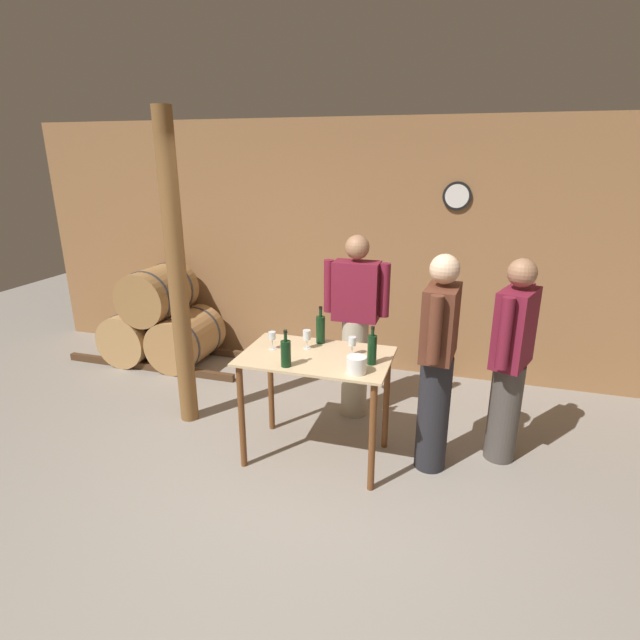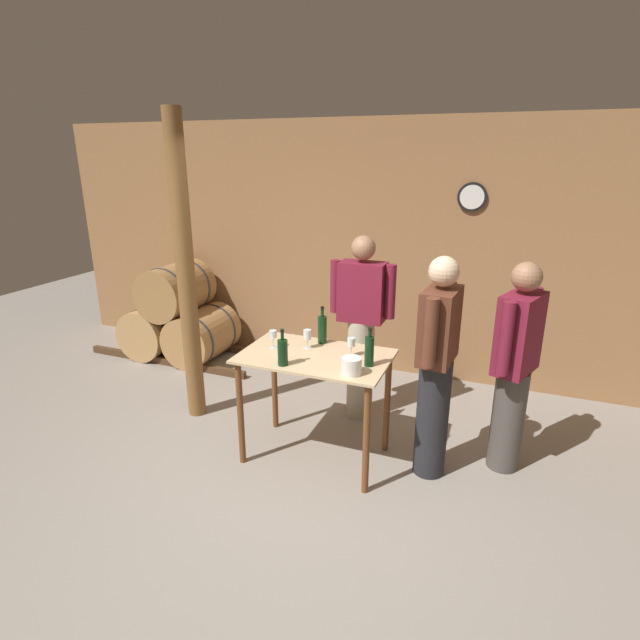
{
  "view_description": "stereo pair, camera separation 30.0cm",
  "coord_description": "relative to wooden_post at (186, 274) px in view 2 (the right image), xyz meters",
  "views": [
    {
      "loc": [
        0.94,
        -2.62,
        2.34
      ],
      "look_at": [
        -0.11,
        0.83,
        1.14
      ],
      "focal_mm": 28.0,
      "sensor_mm": 36.0,
      "label": 1
    },
    {
      "loc": [
        1.22,
        -2.52,
        2.34
      ],
      "look_at": [
        -0.11,
        0.83,
        1.14
      ],
      "focal_mm": 28.0,
      "sensor_mm": 36.0,
      "label": 2
    }
  ],
  "objects": [
    {
      "name": "back_wall",
      "position": [
        1.42,
        1.68,
        0.0
      ],
      "size": [
        8.4,
        0.08,
        2.7
      ],
      "color": "#996B42",
      "rests_on": "ground_plane"
    },
    {
      "name": "wine_bottle_center",
      "position": [
        1.75,
        -0.29,
        -0.35
      ],
      "size": [
        0.07,
        0.07,
        0.29
      ],
      "color": "black",
      "rests_on": "tasting_table"
    },
    {
      "name": "wine_bottle_far_left",
      "position": [
        1.17,
        -0.51,
        -0.36
      ],
      "size": [
        0.07,
        0.07,
        0.28
      ],
      "color": "black",
      "rests_on": "tasting_table"
    },
    {
      "name": "wine_glass_near_left",
      "position": [
        0.95,
        -0.22,
        -0.36
      ],
      "size": [
        0.06,
        0.06,
        0.14
      ],
      "color": "silver",
      "rests_on": "tasting_table"
    },
    {
      "name": "person_host",
      "position": [
        2.21,
        -0.12,
        -0.46
      ],
      "size": [
        0.25,
        0.59,
        1.69
      ],
      "color": "#232328",
      "rests_on": "ground_plane"
    },
    {
      "name": "ice_bucket",
      "position": [
        1.68,
        -0.47,
        -0.4
      ],
      "size": [
        0.14,
        0.14,
        0.12
      ],
      "color": "white",
      "rests_on": "tasting_table"
    },
    {
      "name": "barrel_rack",
      "position": [
        -1.02,
        1.14,
        -0.88
      ],
      "size": [
        2.13,
        0.79,
        1.14
      ],
      "color": "#4C331E",
      "rests_on": "ground_plane"
    },
    {
      "name": "wine_bottle_left",
      "position": [
        1.27,
        0.02,
        -0.34
      ],
      "size": [
        0.07,
        0.07,
        0.3
      ],
      "color": "black",
      "rests_on": "tasting_table"
    },
    {
      "name": "wine_glass_near_right",
      "position": [
        1.57,
        -0.16,
        -0.36
      ],
      "size": [
        0.06,
        0.06,
        0.14
      ],
      "color": "silver",
      "rests_on": "tasting_table"
    },
    {
      "name": "ground_plane",
      "position": [
        1.42,
        -0.98,
        -1.35
      ],
      "size": [
        14.0,
        14.0,
        0.0
      ],
      "primitive_type": "plane",
      "color": "gray"
    },
    {
      "name": "tasting_table",
      "position": [
        1.31,
        -0.24,
        -0.63
      ],
      "size": [
        1.13,
        0.71,
        0.89
      ],
      "color": "#D1B284",
      "rests_on": "ground_plane"
    },
    {
      "name": "wooden_post",
      "position": [
        0.0,
        0.0,
        0.0
      ],
      "size": [
        0.16,
        0.16,
        2.7
      ],
      "color": "brown",
      "rests_on": "ground_plane"
    },
    {
      "name": "wine_glass_near_center",
      "position": [
        1.2,
        -0.14,
        -0.36
      ],
      "size": [
        0.06,
        0.06,
        0.15
      ],
      "color": "silver",
      "rests_on": "tasting_table"
    },
    {
      "name": "person_visitor_with_scarf",
      "position": [
        2.73,
        0.17,
        -0.49
      ],
      "size": [
        0.34,
        0.56,
        1.64
      ],
      "color": "#4C4742",
      "rests_on": "ground_plane"
    },
    {
      "name": "person_visitor_bearded",
      "position": [
        1.44,
        0.54,
        -0.46
      ],
      "size": [
        0.59,
        0.24,
        1.69
      ],
      "color": "#B7AD93",
      "rests_on": "ground_plane"
    }
  ]
}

